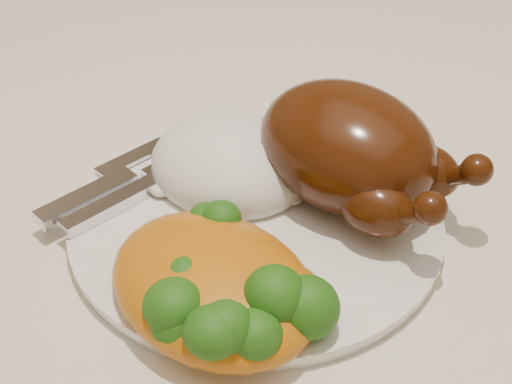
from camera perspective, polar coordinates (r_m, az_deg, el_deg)
The scene contains 7 objects.
dining_table at distance 0.62m, azimuth 12.16°, elevation -8.46°, with size 1.60×0.90×0.76m.
tablecloth at distance 0.57m, azimuth 13.11°, elevation -3.33°, with size 1.73×1.03×0.18m.
dinner_plate at distance 0.51m, azimuth 0.00°, elevation -2.26°, with size 0.26×0.26×0.01m, color white.
roast_chicken at distance 0.51m, azimuth 7.59°, elevation 3.38°, with size 0.18×0.13×0.09m.
rice_mound at distance 0.54m, azimuth -2.04°, elevation 2.25°, with size 0.13×0.12×0.07m.
mac_and_cheese at distance 0.44m, azimuth -2.64°, elevation -7.81°, with size 0.17×0.15×0.06m.
cutlery at distance 0.54m, azimuth -10.41°, elevation 0.84°, with size 0.06×0.19×0.01m.
Camera 1 is at (0.12, -0.42, 1.10)m, focal length 50.00 mm.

